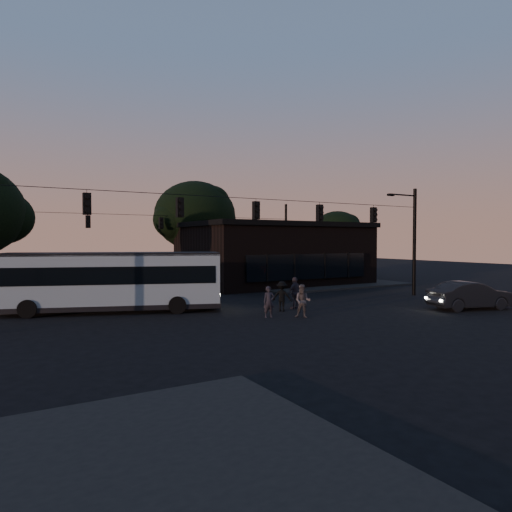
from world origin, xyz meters
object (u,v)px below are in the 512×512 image
pedestrian_a (269,302)px  pedestrian_d (282,296)px  bus (113,279)px  pedestrian_b (303,301)px  pedestrian_c (295,293)px  building (274,253)px  car (471,295)px

pedestrian_a → pedestrian_d: size_ratio=0.96×
bus → pedestrian_b: 10.28m
pedestrian_b → pedestrian_a: bearing=-166.4°
pedestrian_c → pedestrian_d: size_ratio=1.11×
building → pedestrian_a: size_ratio=9.81×
building → pedestrian_c: building is taller
building → car: 18.29m
pedestrian_b → pedestrian_c: bearing=107.9°
bus → pedestrian_c: size_ratio=6.43×
building → pedestrian_d: (-8.14, -13.30, -1.89)m
bus → pedestrian_a: (6.31, -5.78, -1.02)m
bus → pedestrian_a: bus is taller
building → pedestrian_b: building is taller
pedestrian_b → car: bearing=30.9°
pedestrian_c → pedestrian_a: bearing=19.1°
bus → pedestrian_b: bearing=-20.7°
pedestrian_a → pedestrian_d: (1.68, 1.31, 0.03)m
building → car: (1.36, -18.14, -1.93)m
bus → car: 19.84m
pedestrian_a → pedestrian_d: bearing=52.2°
pedestrian_a → pedestrian_b: (1.44, -0.91, 0.05)m
building → pedestrian_b: 17.74m
car → pedestrian_b: 10.09m
building → pedestrian_c: size_ratio=8.51×
car → pedestrian_b: pedestrian_b is taller
car → pedestrian_d: 10.66m
pedestrian_b → pedestrian_c: pedestrian_c is taller
building → bus: building is taller
bus → pedestrian_c: 10.04m
car → pedestrian_c: size_ratio=2.62×
building → pedestrian_a: 17.71m
pedestrian_d → pedestrian_a: bearing=80.9°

